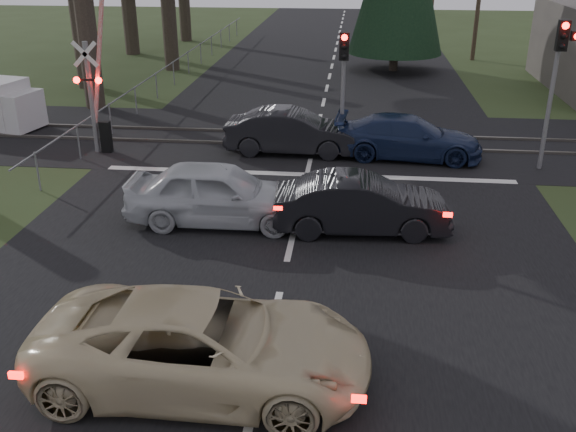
# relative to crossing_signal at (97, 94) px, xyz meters

# --- Properties ---
(ground) EXTENTS (120.00, 120.00, 0.00)m
(ground) POSITION_rel_crossing_signal_xyz_m (7.27, -9.79, -2.06)
(ground) COLOR #2B3A1A
(ground) RESTS_ON ground
(road) EXTENTS (14.00, 100.00, 0.01)m
(road) POSITION_rel_crossing_signal_xyz_m (7.27, 0.21, -2.05)
(road) COLOR black
(road) RESTS_ON ground
(rail_corridor) EXTENTS (120.00, 8.00, 0.01)m
(rail_corridor) POSITION_rel_crossing_signal_xyz_m (7.27, 2.21, -2.05)
(rail_corridor) COLOR black
(rail_corridor) RESTS_ON ground
(stop_line) EXTENTS (13.00, 0.35, 0.00)m
(stop_line) POSITION_rel_crossing_signal_xyz_m (7.27, -1.59, -2.05)
(stop_line) COLOR silver
(stop_line) RESTS_ON ground
(rail_near) EXTENTS (120.00, 0.12, 0.10)m
(rail_near) POSITION_rel_crossing_signal_xyz_m (7.27, 1.41, -2.01)
(rail_near) COLOR #59544C
(rail_near) RESTS_ON ground
(rail_far) EXTENTS (120.00, 0.12, 0.10)m
(rail_far) POSITION_rel_crossing_signal_xyz_m (7.27, 3.01, -2.01)
(rail_far) COLOR #59544C
(rail_far) RESTS_ON ground
(crossing_signal) EXTENTS (1.62, 0.38, 6.96)m
(crossing_signal) POSITION_rel_crossing_signal_xyz_m (0.00, 0.00, 0.00)
(crossing_signal) COLOR slate
(crossing_signal) RESTS_ON ground
(traffic_signal_right) EXTENTS (0.68, 0.48, 4.70)m
(traffic_signal_right) POSITION_rel_crossing_signal_xyz_m (14.82, -0.31, 1.26)
(traffic_signal_right) COLOR slate
(traffic_signal_right) RESTS_ON ground
(traffic_signal_center) EXTENTS (0.32, 0.48, 4.10)m
(traffic_signal_center) POSITION_rel_crossing_signal_xyz_m (8.27, 0.89, 0.75)
(traffic_signal_center) COLOR slate
(traffic_signal_center) RESTS_ON ground
(fence_left) EXTENTS (0.10, 36.00, 1.20)m
(fence_left) POSITION_rel_crossing_signal_xyz_m (-0.53, 12.71, -2.06)
(fence_left) COLOR slate
(fence_left) RESTS_ON ground
(cream_coupe) EXTENTS (5.58, 2.59, 1.55)m
(cream_coupe) POSITION_rel_crossing_signal_xyz_m (6.37, -12.10, -1.28)
(cream_coupe) COLOR beige
(cream_coupe) RESTS_ON ground
(dark_hatchback) EXTENTS (4.50, 1.81, 1.46)m
(dark_hatchback) POSITION_rel_crossing_signal_xyz_m (8.97, -5.66, -1.33)
(dark_hatchback) COLOR black
(dark_hatchback) RESTS_ON ground
(silver_car) EXTENTS (4.81, 1.99, 1.63)m
(silver_car) POSITION_rel_crossing_signal_xyz_m (5.25, -5.51, -1.24)
(silver_car) COLOR #B0B4B9
(silver_car) RESTS_ON ground
(blue_sedan) EXTENTS (5.05, 2.34, 1.43)m
(blue_sedan) POSITION_rel_crossing_signal_xyz_m (10.55, 0.52, -1.34)
(blue_sedan) COLOR #162243
(blue_sedan) RESTS_ON ground
(dark_car_far) EXTENTS (4.64, 1.71, 1.52)m
(dark_car_far) POSITION_rel_crossing_signal_xyz_m (6.59, 0.62, -1.30)
(dark_car_far) COLOR black
(dark_car_far) RESTS_ON ground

